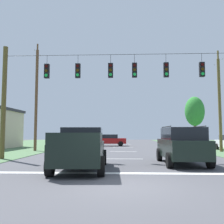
{
  "coord_description": "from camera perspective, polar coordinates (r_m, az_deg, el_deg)",
  "views": [
    {
      "loc": [
        -0.04,
        -8.26,
        1.68
      ],
      "look_at": [
        -0.86,
        11.11,
        3.31
      ],
      "focal_mm": 40.6,
      "sensor_mm": 36.0,
      "label": 1
    }
  ],
  "objects": [
    {
      "name": "ground_plane",
      "position": [
        8.43,
        2.78,
        -16.28
      ],
      "size": [
        120.0,
        120.0,
        0.0
      ],
      "primitive_type": "plane",
      "color": "#47474C"
    },
    {
      "name": "stop_bar_stripe",
      "position": [
        10.94,
        2.7,
        -13.6
      ],
      "size": [
        13.02,
        0.45,
        0.01
      ],
      "primitive_type": "cube",
      "color": "white",
      "rests_on": "ground"
    },
    {
      "name": "lane_dash_0",
      "position": [
        16.89,
        2.6,
        -10.49
      ],
      "size": [
        2.5,
        0.15,
        0.01
      ],
      "primitive_type": "cube",
      "rotation": [
        0.0,
        0.0,
        1.57
      ],
      "color": "white",
      "rests_on": "ground"
    },
    {
      "name": "lane_dash_1",
      "position": [
        23.54,
        2.55,
        -8.88
      ],
      "size": [
        2.5,
        0.15,
        0.01
      ],
      "primitive_type": "cube",
      "rotation": [
        0.0,
        0.0,
        1.57
      ],
      "color": "white",
      "rests_on": "ground"
    },
    {
      "name": "lane_dash_2",
      "position": [
        30.63,
        2.53,
        -7.94
      ],
      "size": [
        2.5,
        0.15,
        0.01
      ],
      "primitive_type": "cube",
      "rotation": [
        0.0,
        0.0,
        1.57
      ],
      "color": "white",
      "rests_on": "ground"
    },
    {
      "name": "lane_dash_3",
      "position": [
        37.03,
        2.51,
        -7.4
      ],
      "size": [
        2.5,
        0.15,
        0.01
      ],
      "primitive_type": "cube",
      "rotation": [
        0.0,
        0.0,
        1.57
      ],
      "color": "white",
      "rests_on": "ground"
    },
    {
      "name": "lane_dash_4",
      "position": [
        41.03,
        2.5,
        -7.14
      ],
      "size": [
        2.5,
        0.15,
        0.01
      ],
      "primitive_type": "cube",
      "rotation": [
        0.0,
        0.0,
        1.57
      ],
      "color": "white",
      "rests_on": "ground"
    },
    {
      "name": "overhead_signal_span",
      "position": [
        16.44,
        2.26,
        4.28
      ],
      "size": [
        15.87,
        0.31,
        7.47
      ],
      "color": "brown",
      "rests_on": "ground"
    },
    {
      "name": "pickup_truck",
      "position": [
        12.02,
        -6.93,
        -8.16
      ],
      "size": [
        2.49,
        5.49,
        1.95
      ],
      "color": "black",
      "rests_on": "ground"
    },
    {
      "name": "suv_black",
      "position": [
        14.41,
        15.42,
        -7.09
      ],
      "size": [
        2.23,
        4.81,
        2.05
      ],
      "color": "black",
      "rests_on": "ground"
    },
    {
      "name": "distant_car_oncoming",
      "position": [
        33.8,
        -0.57,
        -6.32
      ],
      "size": [
        4.42,
        2.28,
        1.52
      ],
      "color": "maroon",
      "rests_on": "ground"
    },
    {
      "name": "utility_pole_mid_right",
      "position": [
        25.22,
        23.07,
        2.0
      ],
      "size": [
        0.27,
        2.0,
        9.36
      ],
      "color": "brown",
      "rests_on": "ground"
    },
    {
      "name": "utility_pole_near_left",
      "position": [
        25.37,
        -16.68,
        3.08
      ],
      "size": [
        0.27,
        1.69,
        10.38
      ],
      "color": "brown",
      "rests_on": "ground"
    },
    {
      "name": "tree_roadside_right",
      "position": [
        37.38,
        18.11,
        0.08
      ],
      "size": [
        2.7,
        2.7,
        6.82
      ],
      "color": "brown",
      "rests_on": "ground"
    }
  ]
}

